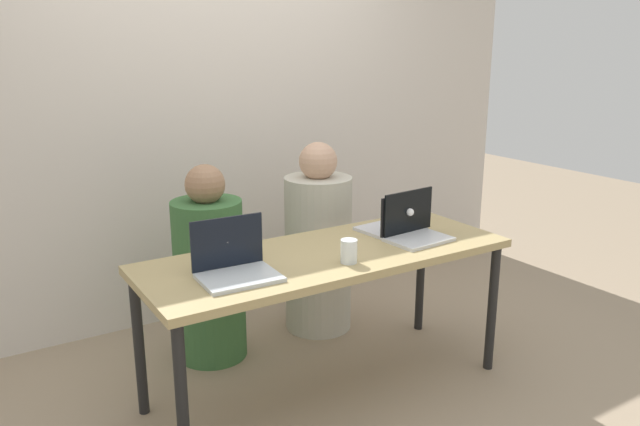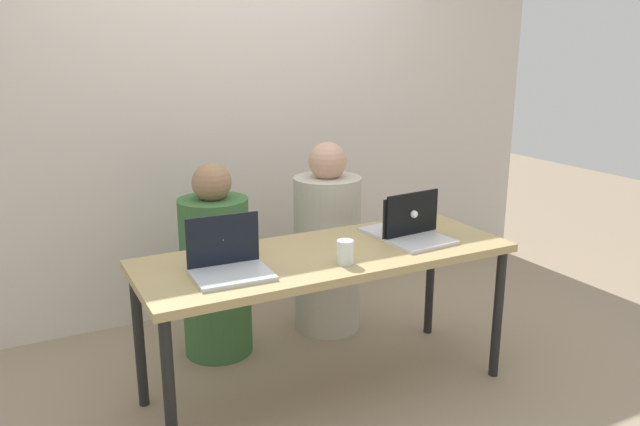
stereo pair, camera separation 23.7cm
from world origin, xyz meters
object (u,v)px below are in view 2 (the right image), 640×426
at_px(laptop_front_right, 416,232).
at_px(water_glass_center, 345,254).
at_px(person_on_left, 216,271).
at_px(person_on_right, 327,248).
at_px(laptop_front_left, 229,262).
at_px(laptop_back_right, 401,224).

distance_m(laptop_front_right, water_glass_center, 0.50).
xyz_separation_m(person_on_left, laptop_front_right, (0.84, -0.72, 0.30)).
relative_size(person_on_left, person_on_right, 0.95).
distance_m(person_on_right, laptop_front_left, 1.17).
distance_m(person_on_left, laptop_front_left, 0.80).
relative_size(person_on_left, laptop_front_left, 3.22).
height_order(person_on_right, laptop_back_right, person_on_right).
relative_size(laptop_front_left, laptop_back_right, 0.96).
bearing_deg(laptop_back_right, laptop_front_right, 81.01).
bearing_deg(laptop_front_right, laptop_back_right, 82.29).
bearing_deg(person_on_left, water_glass_center, 110.06).
xyz_separation_m(laptop_front_right, water_glass_center, (-0.49, -0.12, -0.00)).
bearing_deg(laptop_back_right, water_glass_center, 22.62).
bearing_deg(laptop_back_right, person_on_left, -39.45).
distance_m(laptop_front_left, water_glass_center, 0.53).
relative_size(laptop_front_left, water_glass_center, 3.10).
bearing_deg(laptop_back_right, laptop_front_left, 2.84).
bearing_deg(water_glass_center, laptop_back_right, 28.06).
distance_m(person_on_right, laptop_front_right, 0.78).
bearing_deg(person_on_left, laptop_back_right, 143.29).
bearing_deg(person_on_left, laptop_front_left, 74.55).
bearing_deg(person_on_right, water_glass_center, 82.37).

